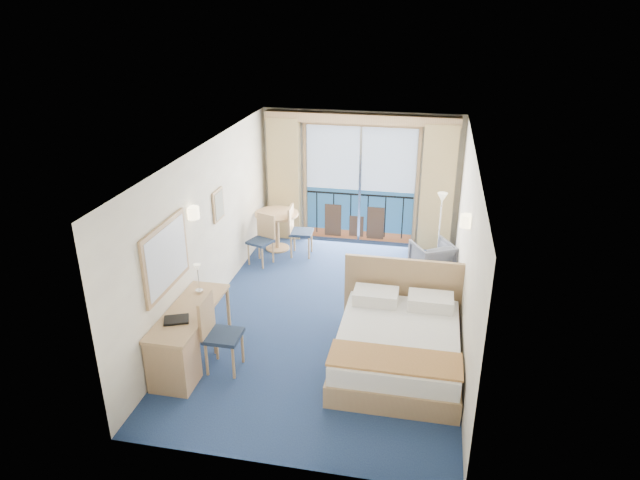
% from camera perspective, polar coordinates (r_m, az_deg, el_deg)
% --- Properties ---
extents(floor, '(6.50, 6.50, 0.00)m').
position_cam_1_polar(floor, '(9.27, 1.11, -7.60)').
color(floor, navy).
rests_on(floor, ground).
extents(room_walls, '(4.04, 6.54, 2.72)m').
position_cam_1_polar(room_walls, '(8.50, 1.20, 2.76)').
color(room_walls, beige).
rests_on(room_walls, ground).
extents(balcony_door, '(2.36, 0.03, 2.52)m').
position_cam_1_polar(balcony_door, '(11.71, 3.98, 5.21)').
color(balcony_door, navy).
rests_on(balcony_door, room_walls).
extents(curtain_left, '(0.65, 0.22, 2.55)m').
position_cam_1_polar(curtain_left, '(11.82, -3.57, 6.07)').
color(curtain_left, tan).
rests_on(curtain_left, room_walls).
extents(curtain_right, '(0.65, 0.22, 2.55)m').
position_cam_1_polar(curtain_right, '(11.45, 11.67, 5.06)').
color(curtain_right, tan).
rests_on(curtain_right, room_walls).
extents(pelmet, '(3.80, 0.25, 0.18)m').
position_cam_1_polar(pelmet, '(11.24, 4.14, 12.03)').
color(pelmet, tan).
rests_on(pelmet, room_walls).
extents(mirror, '(0.05, 1.25, 0.95)m').
position_cam_1_polar(mirror, '(7.86, -15.15, -1.63)').
color(mirror, tan).
rests_on(mirror, room_walls).
extents(wall_print, '(0.04, 0.42, 0.52)m').
position_cam_1_polar(wall_print, '(9.48, -10.13, 3.47)').
color(wall_print, tan).
rests_on(wall_print, room_walls).
extents(sconce_left, '(0.18, 0.18, 0.18)m').
position_cam_1_polar(sconce_left, '(8.48, -12.56, 2.68)').
color(sconce_left, '#FFEBB2').
rests_on(sconce_left, room_walls).
extents(sconce_right, '(0.18, 0.18, 0.18)m').
position_cam_1_polar(sconce_right, '(8.23, 14.43, 1.86)').
color(sconce_right, '#FFEBB2').
rests_on(sconce_right, room_walls).
extents(bed, '(1.83, 2.18, 1.15)m').
position_cam_1_polar(bed, '(8.07, 7.83, -10.25)').
color(bed, tan).
rests_on(bed, ground).
extents(nightstand, '(0.41, 0.39, 0.54)m').
position_cam_1_polar(nightstand, '(9.39, 12.35, -5.83)').
color(nightstand, tan).
rests_on(nightstand, ground).
extents(phone, '(0.19, 0.16, 0.07)m').
position_cam_1_polar(phone, '(9.26, 12.72, -4.15)').
color(phone, silver).
rests_on(phone, nightstand).
extents(armchair, '(0.91, 0.92, 0.62)m').
position_cam_1_polar(armchair, '(10.68, 11.14, -1.79)').
color(armchair, '#434851').
rests_on(armchair, ground).
extents(floor_lamp, '(0.20, 0.20, 1.45)m').
position_cam_1_polar(floor_lamp, '(10.74, 12.02, 2.83)').
color(floor_lamp, silver).
rests_on(floor_lamp, ground).
extents(desk, '(0.58, 1.69, 0.79)m').
position_cam_1_polar(desk, '(7.88, -14.11, -10.71)').
color(desk, tan).
rests_on(desk, ground).
extents(desk_chair, '(0.48, 0.47, 1.09)m').
position_cam_1_polar(desk_chair, '(7.89, -10.33, -8.79)').
color(desk_chair, '#1C2A42').
rests_on(desk_chair, ground).
extents(folder, '(0.39, 0.35, 0.03)m').
position_cam_1_polar(folder, '(7.83, -14.17, -7.74)').
color(folder, black).
rests_on(folder, desk).
extents(desk_lamp, '(0.11, 0.11, 0.43)m').
position_cam_1_polar(desk_lamp, '(8.33, -12.13, -3.18)').
color(desk_lamp, silver).
rests_on(desk_lamp, desk).
extents(round_table, '(0.87, 0.87, 0.78)m').
position_cam_1_polar(round_table, '(11.44, -4.33, 1.84)').
color(round_table, tan).
rests_on(round_table, ground).
extents(table_chair_a, '(0.47, 0.46, 1.01)m').
position_cam_1_polar(table_chair_a, '(11.16, -2.33, 1.21)').
color(table_chair_a, '#1C2A42').
rests_on(table_chair_a, ground).
extents(table_chair_b, '(0.53, 0.54, 0.96)m').
position_cam_1_polar(table_chair_b, '(10.90, -5.74, 0.37)').
color(table_chair_b, '#1C2A42').
rests_on(table_chair_b, ground).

